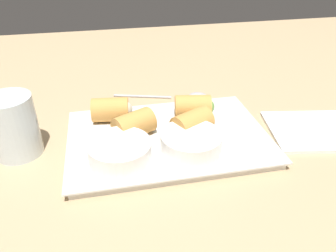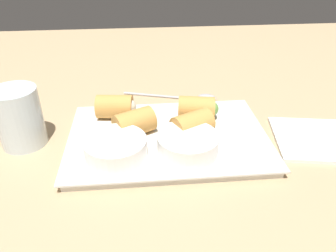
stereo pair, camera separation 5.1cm
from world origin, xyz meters
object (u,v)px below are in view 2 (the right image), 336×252
Objects in this scene: drinking_glass at (19,118)px; spoon at (198,98)px; dipping_bowl_near at (188,143)px; napkin at (321,139)px; dipping_bowl_far at (116,147)px; serving_plate at (168,138)px.

spoon is at bearing -157.67° from drinking_glass.
drinking_glass reaches higher than dipping_bowl_near.
dipping_bowl_far is at bearing 5.39° from napkin.
dipping_bowl_near is 23.47cm from napkin.
dipping_bowl_near reaches higher than spoon.
drinking_glass reaches higher than napkin.
napkin is at bearing -174.61° from dipping_bowl_far.
drinking_glass is (49.21, -3.86, 4.57)cm from napkin.
dipping_bowl_near is at bearing 7.57° from napkin.
serving_plate is 3.33× the size of drinking_glass.
serving_plate is 3.51× the size of dipping_bowl_far.
drinking_glass is (26.12, -6.93, 1.73)cm from dipping_bowl_near.
dipping_bowl_far is (8.22, 5.21, 2.38)cm from serving_plate.
dipping_bowl_near is 10.71cm from dipping_bowl_far.
dipping_bowl_far is (10.71, 0.12, 0.00)cm from dipping_bowl_near.
spoon is at bearing -104.43° from dipping_bowl_near.
dipping_bowl_far reaches higher than napkin.
spoon is at bearing -117.34° from serving_plate.
dipping_bowl_far is 0.54× the size of napkin.
dipping_bowl_near is at bearing -179.36° from dipping_bowl_far.
serving_plate reaches higher than spoon.
dipping_bowl_near is 20.54cm from spoon.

